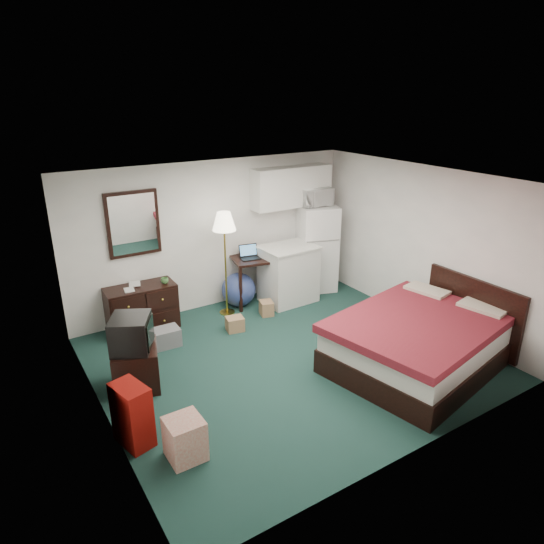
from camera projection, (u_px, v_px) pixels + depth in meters
floor at (288, 359)px, 6.83m from camera, size 5.00×4.50×0.01m
ceiling at (290, 181)px, 5.94m from camera, size 5.00×4.50×0.01m
walls at (289, 276)px, 6.38m from camera, size 5.01×4.51×2.50m
mirror at (133, 224)px, 7.32m from camera, size 0.80×0.06×1.00m
upper_cabinets at (291, 187)px, 8.50m from camera, size 1.50×0.35×0.70m
headboard at (472, 311)px, 6.99m from camera, size 0.06×1.56×1.00m
dresser at (142, 308)px, 7.55m from camera, size 1.07×0.51×0.72m
floor_lamp at (226, 264)px, 7.91m from camera, size 0.48×0.48×1.75m
desk at (252, 280)px, 8.47m from camera, size 0.79×0.79×0.84m
exercise_ball at (239, 290)px, 8.41m from camera, size 0.63×0.63×0.59m
kitchen_counter at (288, 275)px, 8.53m from camera, size 0.91×0.71×0.98m
fridge at (317, 248)px, 8.98m from camera, size 0.83×0.83×1.59m
bed at (418, 343)px, 6.51m from camera, size 2.52×2.14×0.71m
tv_stand at (136, 367)px, 6.11m from camera, size 0.71×0.74×0.55m
suitcase at (132, 415)px, 5.09m from camera, size 0.37×0.49×0.70m
retail_box at (185, 439)px, 4.93m from camera, size 0.36×0.36×0.45m
file_bin at (166, 337)px, 7.13m from camera, size 0.40×0.31×0.27m
cardboard_box_a at (235, 324)px, 7.59m from camera, size 0.30×0.27×0.22m
cardboard_box_b at (266, 308)px, 8.11m from camera, size 0.26×0.29×0.24m
laptop at (250, 253)px, 8.24m from camera, size 0.37×0.32×0.22m
crt_tv at (131, 333)px, 5.91m from camera, size 0.65×0.67×0.43m
microwave at (315, 195)px, 8.65m from camera, size 0.60×0.37×0.39m
book_a at (124, 285)px, 7.22m from camera, size 0.15×0.04×0.20m
book_b at (128, 279)px, 7.43m from camera, size 0.17×0.07×0.23m
mug at (165, 280)px, 7.52m from camera, size 0.14×0.12×0.12m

